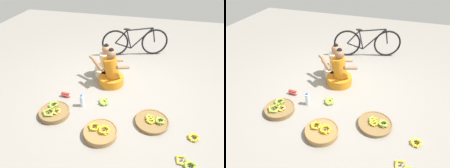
% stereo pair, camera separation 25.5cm
% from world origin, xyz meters
% --- Properties ---
extents(ground_plane, '(10.00, 10.00, 0.00)m').
position_xyz_m(ground_plane, '(0.00, 0.00, 0.00)').
color(ground_plane, gray).
extents(vendor_woman_front, '(0.76, 0.52, 0.82)m').
position_xyz_m(vendor_woman_front, '(-0.14, 0.30, 0.26)').
color(vendor_woman_front, orange).
rests_on(vendor_woman_front, ground).
extents(vendor_woman_behind, '(0.73, 0.55, 0.76)m').
position_xyz_m(vendor_woman_behind, '(-0.32, 0.61, 0.24)').
color(vendor_woman_behind, beige).
rests_on(vendor_woman_behind, ground).
extents(bicycle_leaning, '(1.64, 0.55, 0.73)m').
position_xyz_m(bicycle_leaning, '(0.13, 1.75, 0.36)').
color(bicycle_leaning, black).
rests_on(bicycle_leaning, ground).
extents(banana_basket_front_right, '(0.53, 0.53, 0.17)m').
position_xyz_m(banana_basket_front_right, '(0.03, -1.11, 0.06)').
color(banana_basket_front_right, olive).
rests_on(banana_basket_front_right, ground).
extents(banana_basket_front_center, '(0.56, 0.56, 0.13)m').
position_xyz_m(banana_basket_front_center, '(0.79, -0.66, 0.04)').
color(banana_basket_front_center, brown).
rests_on(banana_basket_front_center, ground).
extents(banana_basket_back_right, '(0.53, 0.53, 0.17)m').
position_xyz_m(banana_basket_back_right, '(-0.87, -0.85, 0.06)').
color(banana_basket_back_right, brown).
rests_on(banana_basket_back_right, ground).
extents(loose_bananas_near_vendor, '(0.22, 0.24, 0.09)m').
position_xyz_m(loose_bananas_near_vendor, '(-0.12, -0.34, 0.03)').
color(loose_bananas_near_vendor, '#8CAD38').
rests_on(loose_bananas_near_vendor, ground).
extents(loose_bananas_back_center, '(0.20, 0.20, 0.09)m').
position_xyz_m(loose_bananas_back_center, '(1.44, -0.84, 0.03)').
color(loose_bananas_back_center, yellow).
rests_on(loose_bananas_back_center, ground).
extents(water_bottle, '(0.08, 0.08, 0.25)m').
position_xyz_m(water_bottle, '(-0.48, -0.52, 0.12)').
color(water_bottle, silver).
rests_on(water_bottle, ground).
extents(packet_carton_stack, '(0.17, 0.08, 0.09)m').
position_xyz_m(packet_carton_stack, '(-0.89, -0.34, 0.04)').
color(packet_carton_stack, red).
rests_on(packet_carton_stack, ground).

